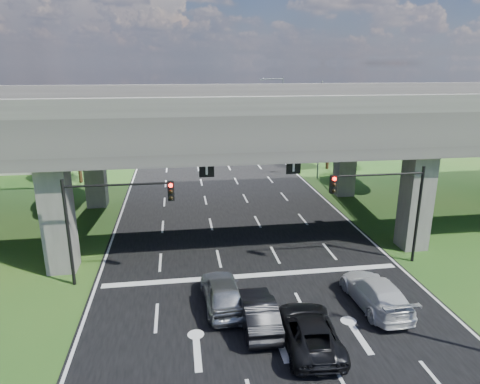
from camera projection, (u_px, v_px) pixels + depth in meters
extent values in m
plane|color=#1E4F19|center=(267.00, 309.00, 21.22)|extent=(160.00, 160.00, 0.00)
cube|color=black|center=(238.00, 233.00, 30.68)|extent=(18.00, 120.00, 0.03)
cube|color=#33302E|center=(234.00, 118.00, 30.27)|extent=(80.00, 15.00, 2.00)
cube|color=#5B5954|center=(252.00, 106.00, 22.97)|extent=(80.00, 0.50, 1.00)
cube|color=#5B5954|center=(223.00, 90.00, 36.70)|extent=(80.00, 0.50, 1.00)
cube|color=#5B5954|center=(57.00, 213.00, 24.35)|extent=(1.60, 1.60, 7.00)
cube|color=#5B5954|center=(94.00, 166.00, 35.71)|extent=(1.60, 1.60, 7.00)
cube|color=#5B5954|center=(416.00, 197.00, 27.43)|extent=(1.60, 1.60, 7.00)
cube|color=#5B5954|center=(345.00, 157.00, 38.80)|extent=(1.60, 1.60, 7.00)
cube|color=black|center=(207.00, 170.00, 23.87)|extent=(0.85, 0.06, 0.85)
cube|color=black|center=(293.00, 167.00, 24.57)|extent=(0.85, 0.06, 0.85)
cylinder|color=black|center=(418.00, 215.00, 25.54)|extent=(0.18, 0.18, 6.00)
cylinder|color=black|center=(379.00, 175.00, 24.40)|extent=(5.50, 0.12, 0.12)
cube|color=black|center=(333.00, 184.00, 23.96)|extent=(0.35, 0.28, 1.05)
sphere|color=#FF0C05|center=(335.00, 179.00, 23.71)|extent=(0.22, 0.22, 0.22)
cylinder|color=black|center=(68.00, 234.00, 22.74)|extent=(0.18, 0.18, 6.00)
cylinder|color=black|center=(118.00, 185.00, 22.37)|extent=(5.50, 0.12, 0.12)
cube|color=black|center=(171.00, 191.00, 22.70)|extent=(0.35, 0.28, 1.05)
sphere|color=#FF0C05|center=(171.00, 185.00, 22.45)|extent=(0.22, 0.22, 0.22)
cylinder|color=gray|center=(320.00, 131.00, 43.97)|extent=(0.16, 0.16, 10.00)
cylinder|color=gray|center=(308.00, 84.00, 42.41)|extent=(3.00, 0.10, 0.10)
cube|color=gray|center=(293.00, 85.00, 42.23)|extent=(0.60, 0.25, 0.18)
cylinder|color=gray|center=(282.00, 114.00, 59.13)|extent=(0.16, 0.16, 10.00)
cylinder|color=gray|center=(272.00, 79.00, 57.56)|extent=(3.00, 0.10, 0.10)
cube|color=gray|center=(262.00, 80.00, 57.38)|extent=(0.60, 0.25, 0.18)
cylinder|color=black|center=(80.00, 166.00, 43.40)|extent=(0.36, 0.36, 3.30)
sphere|color=#134813|center=(76.00, 137.00, 42.53)|extent=(4.50, 4.50, 4.50)
sphere|color=#134813|center=(78.00, 124.00, 41.92)|extent=(3.60, 3.60, 3.60)
sphere|color=#134813|center=(75.00, 145.00, 43.13)|extent=(3.30, 3.30, 3.30)
cylinder|color=black|center=(68.00, 154.00, 50.62)|extent=(0.36, 0.36, 2.86)
sphere|color=#134813|center=(65.00, 132.00, 49.87)|extent=(3.90, 3.90, 3.90)
sphere|color=#134813|center=(67.00, 122.00, 49.30)|extent=(3.12, 3.12, 3.12)
sphere|color=#134813|center=(64.00, 138.00, 50.43)|extent=(2.86, 2.86, 2.86)
cylinder|color=black|center=(111.00, 139.00, 58.66)|extent=(0.36, 0.36, 3.52)
sphere|color=#134813|center=(109.00, 115.00, 57.74)|extent=(4.80, 4.80, 4.80)
sphere|color=#134813|center=(111.00, 105.00, 57.09)|extent=(3.84, 3.84, 3.84)
sphere|color=#134813|center=(108.00, 122.00, 58.35)|extent=(3.52, 3.52, 3.52)
cylinder|color=black|center=(328.00, 155.00, 49.11)|extent=(0.36, 0.36, 3.08)
sphere|color=#134813|center=(329.00, 131.00, 48.30)|extent=(4.20, 4.20, 4.20)
sphere|color=#134813|center=(334.00, 120.00, 47.71)|extent=(3.36, 3.36, 3.36)
sphere|color=#134813|center=(325.00, 138.00, 48.88)|extent=(3.08, 3.08, 3.08)
cylinder|color=black|center=(329.00, 143.00, 57.14)|extent=(0.36, 0.36, 2.86)
sphere|color=#134813|center=(330.00, 124.00, 56.39)|extent=(3.90, 3.90, 3.90)
sphere|color=#134813|center=(334.00, 115.00, 55.83)|extent=(3.12, 3.12, 3.12)
sphere|color=#134813|center=(326.00, 129.00, 56.95)|extent=(2.86, 2.86, 2.86)
cylinder|color=black|center=(285.00, 133.00, 64.09)|extent=(0.36, 0.36, 3.30)
sphere|color=#134813|center=(286.00, 113.00, 63.23)|extent=(4.50, 4.50, 4.50)
sphere|color=#134813|center=(289.00, 104.00, 62.61)|extent=(3.60, 3.60, 3.60)
sphere|color=#134813|center=(283.00, 119.00, 63.82)|extent=(3.30, 3.30, 3.30)
imported|color=#989CA0|center=(222.00, 292.00, 21.21)|extent=(2.12, 4.74, 1.58)
imported|color=black|center=(258.00, 312.00, 19.64)|extent=(1.59, 4.37, 1.43)
imported|color=silver|center=(376.00, 292.00, 21.26)|extent=(2.22, 5.12, 1.47)
imported|color=black|center=(309.00, 331.00, 18.33)|extent=(2.59, 5.04, 1.36)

